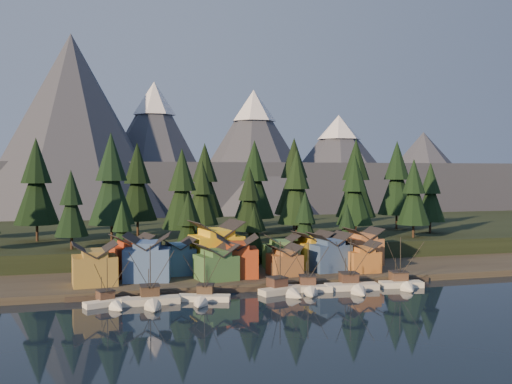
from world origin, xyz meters
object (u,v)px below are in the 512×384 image
object	(u,v)px
boat_4	(309,282)
house_front_1	(148,256)
boat_5	(354,280)
house_back_0	(132,254)
house_back_1	(177,255)
boat_0	(111,297)
house_front_0	(95,263)
boat_1	(151,293)
boat_2	(203,292)
boat_6	(403,277)
boat_3	(285,283)

from	to	relation	value
boat_4	house_front_1	world-z (taller)	house_front_1
boat_4	boat_5	world-z (taller)	boat_5
house_back_0	house_back_1	xyz separation A→B (m)	(10.28, -1.05, -0.51)
boat_5	house_back_1	bearing A→B (deg)	154.88
boat_4	house_back_1	distance (m)	32.54
boat_0	boat_5	xyz separation A→B (m)	(50.20, 0.65, 0.50)
boat_4	house_back_0	xyz separation A→B (m)	(-35.21, 21.63, 4.23)
house_front_0	boat_5	bearing A→B (deg)	-19.47
boat_1	boat_2	xyz separation A→B (m)	(9.96, 0.20, -0.34)
boat_0	boat_5	size ratio (longest dim) A/B	0.79
boat_1	boat_4	distance (m)	33.15
boat_5	house_front_0	world-z (taller)	boat_5
house_back_1	boat_6	bearing A→B (deg)	-30.95
boat_3	boat_1	bearing A→B (deg)	169.11
boat_2	house_back_1	size ratio (longest dim) A/B	1.34
boat_0	boat_5	distance (m)	50.20
boat_3	house_front_0	xyz separation A→B (m)	(-37.86, 13.31, 3.86)
boat_4	boat_6	world-z (taller)	boat_6
house_front_0	house_front_1	xyz separation A→B (m)	(11.27, 2.45, 0.69)
boat_6	house_front_0	world-z (taller)	boat_6
house_front_0	boat_0	bearing A→B (deg)	-83.46
house_front_1	house_back_1	distance (m)	9.02
house_front_0	boat_4	bearing A→B (deg)	-21.24
boat_3	house_front_0	distance (m)	40.32
boat_3	house_back_0	distance (m)	37.26
boat_5	house_front_0	xyz separation A→B (m)	(-53.12, 13.87, 3.86)
boat_2	house_back_0	distance (m)	27.62
house_front_0	house_back_1	xyz separation A→B (m)	(18.47, 7.80, -0.26)
boat_1	house_front_1	xyz separation A→B (m)	(0.88, 18.19, 4.57)
boat_0	boat_1	world-z (taller)	boat_1
boat_2	boat_6	size ratio (longest dim) A/B	0.93
boat_0	house_back_1	xyz separation A→B (m)	(15.55, 22.33, 4.09)
boat_2	house_back_0	xyz separation A→B (m)	(-12.16, 24.39, 4.48)
boat_1	boat_0	bearing A→B (deg)	170.62
boat_5	house_front_1	size ratio (longest dim) A/B	1.12
boat_4	house_back_0	bearing A→B (deg)	162.55
boat_1	boat_3	bearing A→B (deg)	4.90
house_front_0	boat_1	bearing A→B (deg)	-61.42
boat_5	house_back_1	xyz separation A→B (m)	(-34.65, 21.67, 3.60)
boat_0	house_front_1	size ratio (longest dim) A/B	0.89
boat_0	house_back_0	distance (m)	24.41
boat_2	house_back_1	xyz separation A→B (m)	(-1.88, 23.34, 3.97)
boat_1	house_back_0	distance (m)	25.04
boat_5	house_front_1	distance (m)	45.15
house_front_0	boat_3	bearing A→B (deg)	-24.20
boat_3	house_back_1	bearing A→B (deg)	116.62
boat_3	boat_6	world-z (taller)	boat_6
boat_4	boat_5	size ratio (longest dim) A/B	0.91
boat_4	house_back_0	size ratio (longest dim) A/B	1.14
house_front_0	house_back_1	size ratio (longest dim) A/B	1.14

